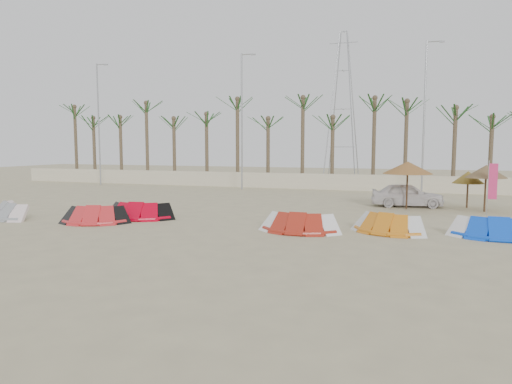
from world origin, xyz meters
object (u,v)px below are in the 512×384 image
(kite_grey, at_px, (14,209))
(kite_blue, at_px, (496,226))
(car, at_px, (407,195))
(kite_orange, at_px, (387,222))
(kite_red_mid, at_px, (142,210))
(kite_red_right, at_px, (301,221))
(parasol_left, at_px, (408,168))
(parasol_right, at_px, (468,177))
(kite_red_left, at_px, (99,214))
(parasol_mid, at_px, (486,171))

(kite_grey, height_order, kite_blue, same)
(kite_grey, relative_size, car, 0.87)
(kite_orange, xyz_separation_m, kite_blue, (4.10, 0.36, 0.00))
(kite_red_mid, bearing_deg, kite_grey, -162.28)
(kite_red_right, height_order, car, car)
(kite_grey, distance_m, kite_red_right, 14.44)
(kite_red_mid, xyz_separation_m, kite_blue, (15.85, 0.40, -0.00))
(parasol_left, bearing_deg, car, 89.06)
(kite_grey, bearing_deg, kite_red_mid, 17.72)
(kite_grey, bearing_deg, parasol_left, 27.65)
(kite_orange, relative_size, parasol_left, 1.21)
(kite_grey, height_order, parasol_right, parasol_right)
(kite_red_mid, height_order, kite_blue, same)
(kite_red_right, bearing_deg, kite_blue, 9.79)
(kite_red_mid, xyz_separation_m, kite_red_right, (8.29, -0.91, -0.00))
(kite_red_right, xyz_separation_m, car, (4.15, 9.63, 0.28))
(kite_red_mid, relative_size, parasol_left, 1.31)
(kite_grey, xyz_separation_m, parasol_left, (18.53, 9.71, 1.93))
(kite_orange, bearing_deg, kite_red_left, -171.78)
(kite_blue, bearing_deg, parasol_left, 114.98)
(kite_red_left, bearing_deg, kite_red_mid, 57.92)
(kite_orange, bearing_deg, kite_blue, 5.02)
(kite_red_left, height_order, kite_orange, same)
(kite_red_mid, relative_size, kite_orange, 1.08)
(kite_red_mid, bearing_deg, kite_red_right, -6.26)
(parasol_left, height_order, parasol_right, parasol_left)
(parasol_left, relative_size, car, 0.67)
(kite_grey, height_order, kite_red_left, same)
(parasol_left, relative_size, parasol_mid, 1.08)
(parasol_mid, bearing_deg, kite_red_right, -132.80)
(kite_orange, distance_m, parasol_left, 7.98)
(kite_red_left, height_order, kite_red_right, same)
(kite_red_mid, bearing_deg, kite_red_left, -122.08)
(kite_red_right, distance_m, parasol_mid, 12.15)
(parasol_mid, bearing_deg, kite_orange, -120.87)
(kite_blue, distance_m, car, 9.01)
(kite_grey, xyz_separation_m, parasol_mid, (22.57, 9.86, 1.78))
(parasol_mid, height_order, parasol_right, parasol_mid)
(kite_red_left, bearing_deg, kite_red_right, 5.56)
(kite_red_mid, bearing_deg, parasol_mid, 25.68)
(kite_orange, relative_size, car, 0.82)
(kite_blue, bearing_deg, kite_red_right, -170.21)
(kite_red_mid, bearing_deg, parasol_left, 31.98)
(kite_blue, bearing_deg, kite_red_left, -172.55)
(kite_red_mid, height_order, parasol_right, parasol_right)
(parasol_left, bearing_deg, kite_blue, -65.02)
(kite_blue, xyz_separation_m, parasol_right, (-0.11, 8.94, 1.35))
(kite_grey, bearing_deg, kite_red_left, 1.47)
(kite_red_left, distance_m, parasol_mid, 20.19)
(kite_grey, relative_size, kite_red_mid, 0.99)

